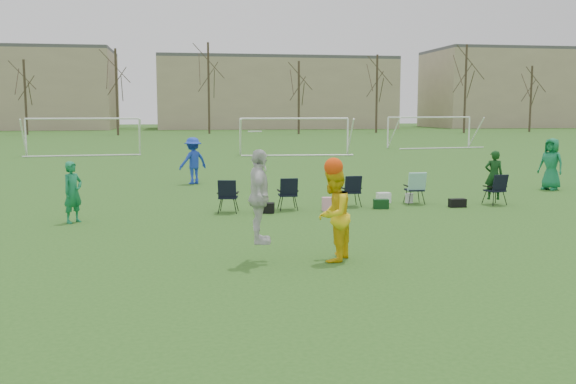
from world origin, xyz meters
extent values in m
plane|color=#2B581B|center=(0.00, 0.00, 0.00)|extent=(260.00, 260.00, 0.00)
imported|color=#157A4B|center=(-6.40, 6.66, 0.81)|extent=(0.67, 0.70, 1.62)
imported|color=#193AC2|center=(-3.11, 15.22, 0.94)|extent=(1.40, 1.21, 1.87)
imported|color=#147246|center=(10.00, 11.09, 0.96)|extent=(1.00, 1.12, 1.93)
imported|color=silver|center=(-2.10, 1.41, 1.29)|extent=(0.55, 1.11, 1.83)
imported|color=yellow|center=(-0.66, 1.31, 0.91)|extent=(1.06, 1.12, 1.83)
sphere|color=#FB430D|center=(-0.66, 1.31, 1.86)|extent=(0.37, 0.37, 0.37)
cylinder|color=white|center=(-2.17, 1.46, 2.54)|extent=(0.27, 0.27, 0.05)
imported|color=#103C14|center=(6.13, 7.98, 0.92)|extent=(0.64, 0.50, 1.54)
cube|color=black|center=(-1.22, 7.41, 0.15)|extent=(0.60, 0.41, 0.30)
cube|color=pink|center=(0.68, 7.52, 0.20)|extent=(0.35, 0.23, 0.40)
cube|color=#0F3715|center=(2.35, 7.68, 0.14)|extent=(0.49, 0.35, 0.28)
cube|color=white|center=(2.82, 8.89, 0.16)|extent=(0.42, 0.30, 0.32)
cylinder|color=silver|center=(3.61, 8.69, 0.15)|extent=(0.26, 0.26, 0.30)
cube|color=black|center=(4.75, 7.55, 0.13)|extent=(0.50, 0.26, 0.26)
cube|color=black|center=(-2.25, 7.69, 0.48)|extent=(0.70, 0.70, 0.96)
cube|color=black|center=(-0.46, 7.92, 0.48)|extent=(0.61, 0.61, 0.96)
cube|color=black|center=(1.56, 8.25, 0.48)|extent=(0.62, 0.62, 0.96)
cube|color=black|center=(3.70, 8.49, 0.48)|extent=(0.62, 0.62, 0.96)
cube|color=black|center=(6.13, 7.88, 0.48)|extent=(0.71, 0.71, 0.96)
cylinder|color=white|center=(-13.64, 33.68, 1.20)|extent=(0.12, 0.12, 2.40)
cylinder|color=white|center=(-6.36, 34.32, 1.20)|extent=(0.12, 0.12, 2.40)
cylinder|color=white|center=(-10.00, 34.00, 2.40)|extent=(7.28, 0.76, 0.12)
cylinder|color=white|center=(0.36, 32.25, 1.20)|extent=(0.12, 0.12, 2.40)
cylinder|color=white|center=(7.64, 31.75, 1.20)|extent=(0.12, 0.12, 2.40)
cylinder|color=white|center=(4.00, 32.00, 2.40)|extent=(7.29, 0.63, 0.12)
cylinder|color=white|center=(12.39, 37.49, 1.20)|extent=(0.12, 0.12, 2.40)
cylinder|color=white|center=(19.61, 38.51, 1.20)|extent=(0.12, 0.12, 2.40)
cylinder|color=white|center=(16.00, 38.00, 2.40)|extent=(7.25, 1.13, 0.12)
cylinder|color=#382B21|center=(-22.00, 71.50, 4.50)|extent=(0.28, 0.28, 9.00)
cylinder|color=#382B21|center=(-11.00, 68.50, 5.10)|extent=(0.28, 0.28, 10.20)
cylinder|color=#382B21|center=(0.00, 71.50, 5.70)|extent=(0.28, 0.28, 11.40)
cylinder|color=#382B21|center=(11.00, 68.50, 4.50)|extent=(0.28, 0.28, 9.00)
cylinder|color=#382B21|center=(22.00, 71.50, 5.10)|extent=(0.28, 0.28, 10.20)
cylinder|color=#382B21|center=(33.00, 68.50, 5.70)|extent=(0.28, 0.28, 11.40)
cylinder|color=#382B21|center=(44.00, 71.50, 4.50)|extent=(0.28, 0.28, 9.00)
cube|color=tan|center=(12.00, 96.00, 5.50)|extent=(38.00, 16.00, 11.00)
cube|color=tan|center=(55.00, 96.00, 6.50)|extent=(30.00, 16.00, 13.00)
camera|label=1|loc=(-3.57, -10.74, 2.94)|focal=40.00mm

